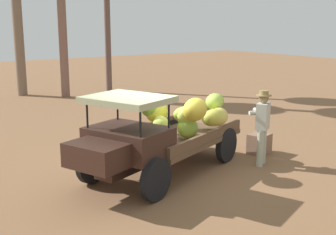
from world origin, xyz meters
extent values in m
plane|color=brown|center=(0.00, 0.00, 0.00)|extent=(60.00, 60.00, 0.00)
cube|color=#362019|center=(-0.27, -0.16, 0.46)|extent=(3.91, 1.78, 0.16)
cylinder|color=black|center=(0.82, 1.09, 0.41)|extent=(0.81, 0.41, 0.81)
cylinder|color=black|center=(1.37, -0.41, 0.41)|extent=(0.81, 0.41, 0.81)
cylinder|color=black|center=(-1.81, 0.13, 0.41)|extent=(0.81, 0.41, 0.81)
cylinder|color=black|center=(-1.26, -1.37, 0.41)|extent=(0.81, 0.41, 0.81)
cube|color=brown|center=(-0.69, -0.31, 0.64)|extent=(3.41, 2.64, 0.10)
cube|color=brown|center=(-0.97, 0.44, 0.80)|extent=(2.85, 1.10, 0.22)
cube|color=brown|center=(-0.42, -1.06, 0.80)|extent=(2.85, 1.10, 0.22)
cube|color=#362019|center=(0.90, 0.27, 0.96)|extent=(1.55, 1.80, 0.55)
cube|color=#362019|center=(1.75, 0.58, 0.91)|extent=(1.02, 1.24, 0.44)
cylinder|color=black|center=(1.10, 1.03, 1.51)|extent=(0.04, 0.04, 0.55)
cylinder|color=black|center=(1.54, -0.18, 1.51)|extent=(0.04, 0.04, 0.55)
cylinder|color=black|center=(0.27, 0.73, 1.51)|extent=(0.04, 0.04, 0.55)
cylinder|color=black|center=(0.71, -0.48, 1.51)|extent=(0.04, 0.04, 0.55)
cube|color=#A9AD84|center=(0.90, 0.27, 1.79)|extent=(1.67, 1.85, 0.12)
ellipsoid|color=gold|center=(-0.70, 0.33, 1.42)|extent=(0.87, 0.85, 0.62)
ellipsoid|color=#D0BA51|center=(-1.65, 0.01, 1.08)|extent=(0.81, 0.76, 0.49)
ellipsoid|color=#B8CC4B|center=(-0.24, -0.27, 1.01)|extent=(0.65, 0.63, 0.55)
ellipsoid|color=#AFBC4A|center=(-0.79, -0.04, 1.20)|extent=(0.61, 0.60, 0.59)
ellipsoid|color=#C8B94F|center=(-0.49, -0.92, 1.35)|extent=(0.58, 0.51, 0.45)
ellipsoid|color=#AAD045|center=(-1.28, -0.75, 1.06)|extent=(0.73, 0.64, 0.47)
ellipsoid|color=gold|center=(-0.32, -0.58, 1.27)|extent=(0.65, 0.58, 0.59)
ellipsoid|color=#A8CE4C|center=(-1.88, -0.38, 1.36)|extent=(0.73, 0.73, 0.48)
ellipsoid|color=#88B13A|center=(-0.74, 0.03, 0.95)|extent=(0.61, 0.64, 0.57)
ellipsoid|color=#ADD24B|center=(-1.83, -0.39, 0.96)|extent=(0.68, 0.65, 0.51)
ellipsoid|color=#87B840|center=(-0.13, -0.59, 1.42)|extent=(0.60, 0.57, 0.50)
ellipsoid|color=gold|center=(-1.49, 0.06, 1.10)|extent=(0.60, 0.54, 0.48)
cylinder|color=#AFB49E|center=(-2.20, 0.83, 0.42)|extent=(0.15, 0.15, 0.85)
cylinder|color=#AFB49E|center=(-2.43, 0.70, 0.42)|extent=(0.15, 0.15, 0.85)
cube|color=#B5B7A9|center=(-2.31, 0.76, 1.15)|extent=(0.47, 0.40, 0.60)
cylinder|color=#B5B7A9|center=(-2.18, 0.73, 1.24)|extent=(0.41, 0.24, 0.10)
cylinder|color=#B5B7A9|center=(-2.35, 0.63, 1.24)|extent=(0.16, 0.41, 0.10)
sphere|color=#8D6E4E|center=(-2.31, 0.76, 1.55)|extent=(0.22, 0.22, 0.22)
cylinder|color=olive|center=(-2.31, 0.76, 1.62)|extent=(0.34, 0.34, 0.02)
cylinder|color=olive|center=(-2.31, 0.76, 1.68)|extent=(0.20, 0.20, 0.10)
cube|color=#88634C|center=(-2.95, 0.11, 0.25)|extent=(0.62, 0.57, 0.50)
cylinder|color=#776150|center=(-0.93, -12.24, 3.52)|extent=(0.43, 0.43, 7.03)
cylinder|color=brown|center=(-4.73, -11.18, 3.43)|extent=(0.28, 0.28, 6.86)
camera|label=1|loc=(5.04, 7.42, 3.23)|focal=47.07mm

